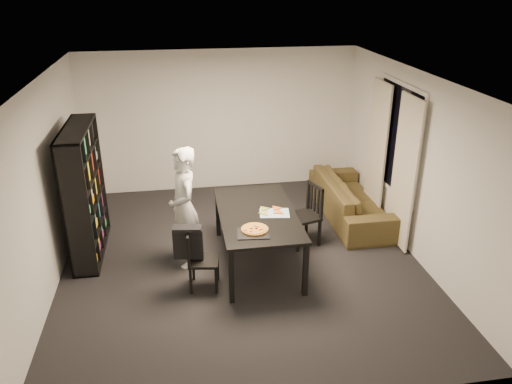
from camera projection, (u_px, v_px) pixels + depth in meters
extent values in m
cube|color=black|center=(241.00, 259.00, 7.23)|extent=(5.00, 5.50, 0.01)
cube|color=white|center=(239.00, 79.00, 6.19)|extent=(5.00, 5.50, 0.01)
cube|color=white|center=(220.00, 121.00, 9.20)|extent=(5.00, 0.01, 2.60)
cube|color=white|center=(284.00, 294.00, 4.23)|extent=(5.00, 0.01, 2.60)
cube|color=white|center=(46.00, 187.00, 6.34)|extent=(0.01, 5.50, 2.60)
cube|color=white|center=(415.00, 165.00, 7.08)|extent=(0.01, 5.50, 2.60)
cube|color=black|center=(397.00, 139.00, 7.54)|extent=(0.02, 1.40, 1.60)
cube|color=white|center=(397.00, 139.00, 7.54)|extent=(0.03, 1.52, 1.72)
cube|color=beige|center=(404.00, 173.00, 7.20)|extent=(0.03, 0.70, 2.25)
cube|color=beige|center=(377.00, 150.00, 8.14)|extent=(0.03, 0.70, 2.25)
cube|color=black|center=(85.00, 192.00, 7.07)|extent=(0.35, 1.50, 1.90)
cube|color=black|center=(257.00, 214.00, 6.86)|extent=(1.05, 1.88, 0.04)
cube|color=black|center=(231.00, 277.00, 6.14)|extent=(0.06, 0.06, 0.74)
cube|color=black|center=(306.00, 270.00, 6.28)|extent=(0.06, 0.06, 0.74)
cube|color=black|center=(218.00, 214.00, 7.75)|extent=(0.06, 0.06, 0.74)
cube|color=black|center=(277.00, 210.00, 7.89)|extent=(0.06, 0.06, 0.74)
cube|color=black|center=(204.00, 261.00, 6.45)|extent=(0.43, 0.43, 0.04)
cube|color=black|center=(190.00, 246.00, 6.36)|extent=(0.09, 0.38, 0.41)
cube|color=black|center=(189.00, 233.00, 6.28)|extent=(0.08, 0.36, 0.05)
cube|color=black|center=(216.00, 281.00, 6.38)|extent=(0.04, 0.04, 0.37)
cube|color=black|center=(218.00, 267.00, 6.68)|extent=(0.04, 0.04, 0.37)
cube|color=black|center=(191.00, 281.00, 6.38)|extent=(0.04, 0.04, 0.37)
cube|color=black|center=(193.00, 267.00, 6.68)|extent=(0.04, 0.04, 0.37)
cube|color=black|center=(303.00, 217.00, 7.49)|extent=(0.54, 0.54, 0.04)
cube|color=black|center=(315.00, 199.00, 7.46)|extent=(0.16, 0.43, 0.47)
cube|color=black|center=(316.00, 186.00, 7.38)|extent=(0.15, 0.41, 0.05)
cube|color=black|center=(286.00, 228.00, 7.66)|extent=(0.04, 0.04, 0.43)
cube|color=black|center=(298.00, 238.00, 7.35)|extent=(0.04, 0.04, 0.43)
cube|color=black|center=(306.00, 223.00, 7.81)|extent=(0.04, 0.04, 0.43)
cube|color=black|center=(319.00, 233.00, 7.50)|extent=(0.04, 0.04, 0.43)
cube|color=black|center=(188.00, 244.00, 6.35)|extent=(0.39, 0.13, 0.41)
cube|color=black|center=(187.00, 228.00, 6.26)|extent=(0.38, 0.21, 0.05)
imported|color=silver|center=(184.00, 208.00, 6.81)|extent=(0.53, 0.70, 1.72)
cube|color=black|center=(253.00, 233.00, 6.29)|extent=(0.43, 0.36, 0.01)
cylinder|color=#A87430|center=(255.00, 229.00, 6.35)|extent=(0.35, 0.35, 0.02)
cylinder|color=gold|center=(255.00, 228.00, 6.34)|extent=(0.31, 0.31, 0.01)
cube|color=silver|center=(274.00, 213.00, 6.82)|extent=(0.44, 0.36, 0.01)
imported|color=#413E1A|center=(351.00, 199.00, 8.38)|extent=(0.87, 2.24, 0.65)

